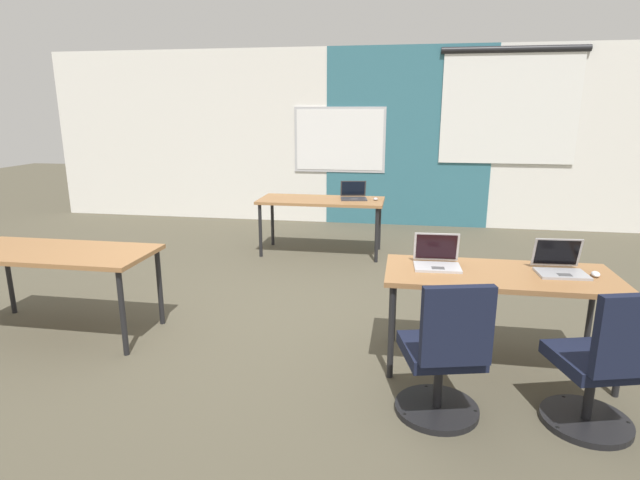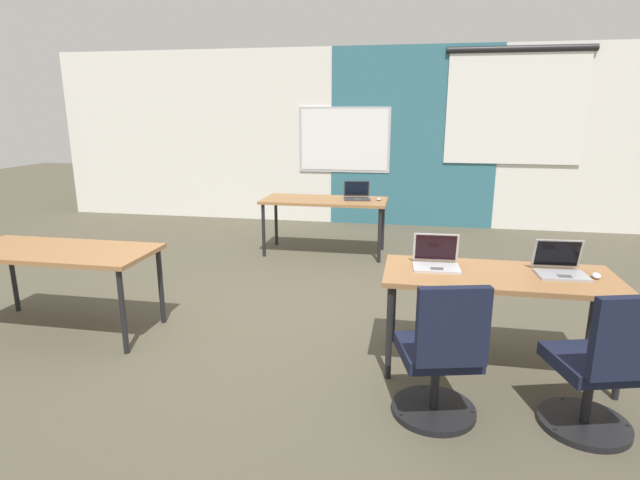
{
  "view_description": "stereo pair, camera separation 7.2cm",
  "coord_description": "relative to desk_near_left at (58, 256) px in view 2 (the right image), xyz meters",
  "views": [
    {
      "loc": [
        1.07,
        -4.18,
        1.84
      ],
      "look_at": [
        0.38,
        -0.16,
        0.79
      ],
      "focal_mm": 28.46,
      "sensor_mm": 36.0,
      "label": 1
    },
    {
      "loc": [
        1.14,
        -4.16,
        1.84
      ],
      "look_at": [
        0.38,
        -0.16,
        0.79
      ],
      "focal_mm": 28.46,
      "sensor_mm": 36.0,
      "label": 2
    }
  ],
  "objects": [
    {
      "name": "ground_plane",
      "position": [
        1.75,
        0.6,
        -0.66
      ],
      "size": [
        24.0,
        24.0,
        0.0
      ],
      "color": "#4C4738"
    },
    {
      "name": "back_wall_assembly",
      "position": [
        1.8,
        4.8,
        0.75
      ],
      "size": [
        10.0,
        0.27,
        2.8
      ],
      "color": "silver",
      "rests_on": "ground"
    },
    {
      "name": "desk_near_left",
      "position": [
        0.0,
        0.0,
        0.0
      ],
      "size": [
        1.6,
        0.7,
        0.72
      ],
      "color": "olive",
      "rests_on": "ground"
    },
    {
      "name": "desk_near_right",
      "position": [
        3.5,
        0.0,
        0.0
      ],
      "size": [
        1.6,
        0.7,
        0.72
      ],
      "color": "olive",
      "rests_on": "ground"
    },
    {
      "name": "desk_far_center",
      "position": [
        1.75,
        2.8,
        0.0
      ],
      "size": [
        1.6,
        0.7,
        0.72
      ],
      "color": "olive",
      "rests_on": "ground"
    },
    {
      "name": "laptop_far_right",
      "position": [
        2.16,
        2.89,
        0.11
      ],
      "size": [
        0.38,
        0.36,
        0.23
      ],
      "rotation": [
        0.0,
        0.0,
        0.17
      ],
      "color": "#333338",
      "rests_on": "desk_far_center"
    },
    {
      "name": "mouse_far_right",
      "position": [
        2.45,
        2.83,
        0.08
      ],
      "size": [
        0.06,
        0.1,
        0.03
      ],
      "color": "#B2B2B7",
      "rests_on": "desk_far_center"
    },
    {
      "name": "laptop_near_right_inner",
      "position": [
        3.07,
        0.08,
        0.11
      ],
      "size": [
        0.34,
        0.29,
        0.23
      ],
      "rotation": [
        0.0,
        0.0,
        0.05
      ],
      "color": "#B7B7BC",
      "rests_on": "desk_near_right"
    },
    {
      "name": "chair_near_right_inner",
      "position": [
        3.08,
        -0.75,
        -0.28
      ],
      "size": [
        0.53,
        0.59,
        0.92
      ],
      "rotation": [
        0.0,
        0.0,
        3.39
      ],
      "color": "black",
      "rests_on": "ground"
    },
    {
      "name": "laptop_near_right_end",
      "position": [
        3.91,
        0.07,
        0.11
      ],
      "size": [
        0.35,
        0.31,
        0.23
      ],
      "rotation": [
        0.0,
        0.0,
        0.06
      ],
      "color": "#9E9EA3",
      "rests_on": "desk_near_right"
    },
    {
      "name": "mouse_near_right_end",
      "position": [
        4.14,
        0.03,
        0.08
      ],
      "size": [
        0.07,
        0.11,
        0.03
      ],
      "color": "silver",
      "rests_on": "desk_near_right"
    },
    {
      "name": "chair_near_right_end",
      "position": [
        3.96,
        -0.73,
        -0.28
      ],
      "size": [
        0.54,
        0.6,
        0.92
      ],
      "rotation": [
        0.0,
        0.0,
        3.42
      ],
      "color": "black",
      "rests_on": "ground"
    }
  ]
}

